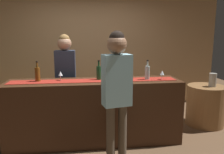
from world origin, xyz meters
TOP-DOWN VIEW (x-y plane):
  - ground_plane at (0.00, 0.00)m, footprint 10.00×10.00m
  - back_wall at (0.00, 1.90)m, footprint 6.00×0.12m
  - bar_counter at (0.00, 0.00)m, footprint 2.62×0.60m
  - counter_runner_cloth at (0.00, 0.00)m, footprint 2.49×0.28m
  - wine_bottle_amber at (-0.83, 0.04)m, footprint 0.07×0.07m
  - wine_bottle_clear at (0.81, -0.02)m, footprint 0.07×0.07m
  - wine_bottle_green at (0.07, 0.06)m, footprint 0.07×0.07m
  - wine_glass_near_customer at (-0.50, 0.06)m, footprint 0.07×0.07m
  - wine_glass_mid_counter at (1.03, -0.07)m, footprint 0.07×0.07m
  - bartender at (-0.47, 0.58)m, footprint 0.35×0.23m
  - customer_sipping at (0.24, -0.67)m, footprint 0.37×0.26m
  - round_side_table at (2.07, 0.42)m, footprint 0.68×0.68m
  - vase_on_side_table at (2.14, 0.37)m, footprint 0.13×0.13m

SIDE VIEW (x-z plane):
  - ground_plane at x=0.00m, z-range 0.00..0.00m
  - round_side_table at x=2.07m, z-range 0.00..0.74m
  - bar_counter at x=0.00m, z-range 0.00..0.98m
  - vase_on_side_table at x=2.14m, z-range 0.74..0.98m
  - counter_runner_cloth at x=0.00m, z-range 0.98..0.98m
  - bartender at x=-0.47m, z-range 0.19..1.86m
  - customer_sipping at x=0.24m, z-range 0.20..1.91m
  - wine_glass_near_customer at x=-0.50m, z-range 1.01..1.15m
  - wine_glass_mid_counter at x=1.03m, z-range 1.01..1.15m
  - wine_bottle_amber at x=-0.83m, z-range 0.94..1.24m
  - wine_bottle_clear at x=0.81m, z-range 0.94..1.24m
  - wine_bottle_green at x=0.07m, z-range 0.94..1.24m
  - back_wall at x=0.00m, z-range 0.00..2.90m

